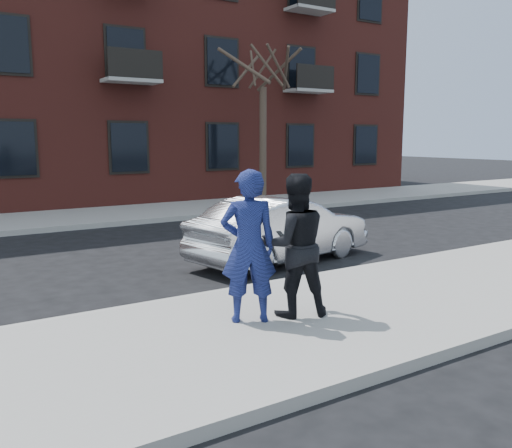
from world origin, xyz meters
TOP-DOWN VIEW (x-y plane):
  - ground at (0.00, 0.00)m, footprint 100.00×100.00m
  - near_sidewalk at (0.00, -0.25)m, footprint 50.00×3.50m
  - near_curb at (0.00, 1.55)m, footprint 50.00×0.10m
  - far_sidewalk at (0.00, 11.25)m, footprint 50.00×3.50m
  - far_curb at (0.00, 9.45)m, footprint 50.00×0.10m
  - apartment_building at (2.00, 18.00)m, footprint 24.30×10.30m
  - street_tree at (4.50, 11.00)m, footprint 3.60×3.60m
  - silver_sedan at (-0.13, 3.20)m, footprint 4.34×2.24m
  - man_hoodie at (-2.86, 0.06)m, footprint 0.87×0.75m
  - man_peacoat at (-2.20, -0.05)m, footprint 1.13×1.01m

SIDE VIEW (x-z plane):
  - ground at x=0.00m, z-range 0.00..0.00m
  - near_sidewalk at x=0.00m, z-range 0.00..0.15m
  - near_curb at x=0.00m, z-range 0.00..0.15m
  - far_sidewalk at x=0.00m, z-range 0.00..0.15m
  - far_curb at x=0.00m, z-range 0.00..0.15m
  - silver_sedan at x=-0.13m, z-range 0.00..1.36m
  - man_peacoat at x=-2.20m, z-range 0.15..2.09m
  - man_hoodie at x=-2.86m, z-range 0.15..2.17m
  - street_tree at x=4.50m, z-range 2.12..8.92m
  - apartment_building at x=2.00m, z-range 0.01..12.31m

